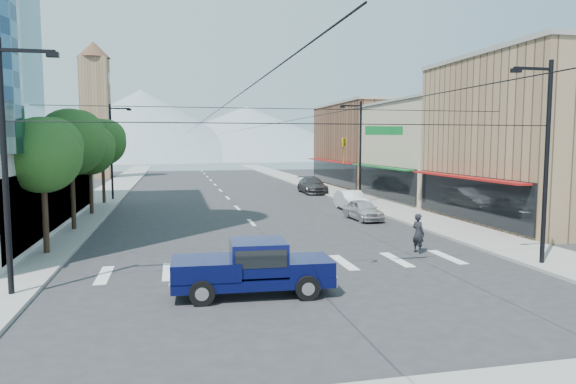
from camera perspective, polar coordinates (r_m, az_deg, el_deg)
name	(u,v)px	position (r m, az deg, el deg)	size (l,w,h in m)	color
ground	(301,274)	(21.73, 1.42, -9.06)	(160.00, 160.00, 0.00)	#28282B
sidewalk_left	(112,190)	(61.05, -18.97, 0.18)	(4.00, 120.00, 0.15)	gray
sidewalk_right	(317,186)	(63.01, 3.27, 0.63)	(4.00, 120.00, 0.15)	gray
shop_near	(550,142)	(39.41, 27.11, 4.98)	(12.00, 14.00, 11.00)	#8C6B4C
shop_mid	(444,153)	(51.01, 16.99, 4.22)	(12.00, 14.00, 9.00)	tan
shop_far	(379,146)	(65.41, 10.08, 5.06)	(12.00, 18.00, 10.00)	brown
clock_tower	(95,108)	(83.36, -20.61, 8.76)	(4.80, 4.80, 20.40)	#8C6B4C
mountain_left	(142,125)	(170.79, -15.95, 7.21)	(80.00, 80.00, 22.00)	gray
mountain_right	(247,132)	(182.18, -4.62, 6.66)	(90.00, 90.00, 18.00)	gray
tree_near	(46,153)	(27.18, -25.32, 3.99)	(3.65, 3.64, 6.71)	black
tree_midnear	(73,140)	(34.04, -22.76, 5.31)	(4.09, 4.09, 7.52)	black
tree_midfar	(92,149)	(40.95, -20.99, 4.51)	(3.65, 3.64, 6.71)	black
tree_far	(104,141)	(47.89, -19.79, 5.37)	(4.09, 4.09, 7.52)	black
signal_rig	(312,164)	(20.13, 2.67, 3.16)	(21.80, 0.20, 9.00)	black
lamp_pole_nw	(113,148)	(50.72, -18.90, 4.65)	(2.00, 0.25, 9.00)	black
lamp_pole_ne	(359,148)	(45.24, 7.88, 4.82)	(2.00, 0.25, 9.00)	black
pickup_truck	(252,267)	(18.68, -4.03, -8.27)	(5.91, 2.49, 1.97)	#080B3B
pedestrian	(418,233)	(26.33, 14.27, -4.46)	(0.72, 0.47, 1.97)	black
parked_car_near	(363,210)	(36.62, 8.34, -1.98)	(1.69, 4.21, 1.43)	#B1B1B6
parked_car_mid	(351,200)	(41.63, 7.02, -0.94)	(1.69, 4.84, 1.59)	white
parked_car_far	(312,185)	(55.27, 2.72, 0.75)	(2.38, 5.87, 1.70)	#343437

